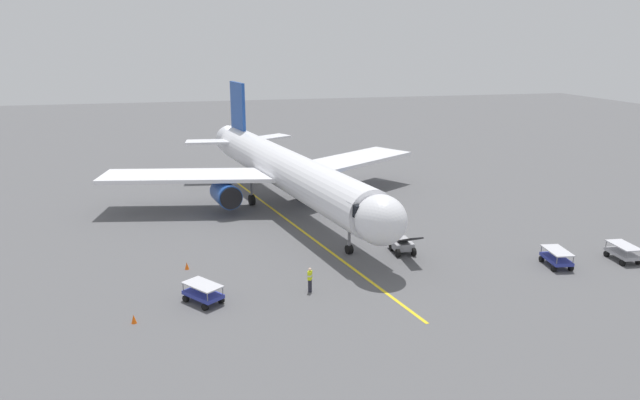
{
  "coord_description": "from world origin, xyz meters",
  "views": [
    {
      "loc": [
        8.94,
        55.29,
        16.16
      ],
      "look_at": [
        -2.08,
        8.78,
        3.0
      ],
      "focal_mm": 32.48,
      "sensor_mm": 36.0,
      "label": 1
    }
  ],
  "objects_px": {
    "ground_crew_marshaller": "(310,279)",
    "baggage_cart_near_nose": "(557,258)",
    "belt_loader_rear_apron": "(402,244)",
    "baggage_cart_portside": "(203,293)",
    "airplane": "(285,170)",
    "safety_cone_nose_left": "(187,266)",
    "safety_cone_nose_right": "(134,319)",
    "baggage_cart_starboard_side": "(623,252)"
  },
  "relations": [
    {
      "from": "airplane",
      "to": "baggage_cart_starboard_side",
      "type": "distance_m",
      "value": 30.16
    },
    {
      "from": "baggage_cart_near_nose",
      "to": "baggage_cart_portside",
      "type": "relative_size",
      "value": 0.95
    },
    {
      "from": "baggage_cart_near_nose",
      "to": "safety_cone_nose_left",
      "type": "bearing_deg",
      "value": -12.07
    },
    {
      "from": "baggage_cart_starboard_side",
      "to": "safety_cone_nose_left",
      "type": "distance_m",
      "value": 32.86
    },
    {
      "from": "ground_crew_marshaller",
      "to": "baggage_cart_near_nose",
      "type": "xyz_separation_m",
      "value": [
        -18.77,
        -0.23,
        -0.23
      ]
    },
    {
      "from": "airplane",
      "to": "baggage_cart_portside",
      "type": "relative_size",
      "value": 13.74
    },
    {
      "from": "ground_crew_marshaller",
      "to": "baggage_cart_starboard_side",
      "type": "relative_size",
      "value": 0.63
    },
    {
      "from": "belt_loader_rear_apron",
      "to": "baggage_cart_starboard_side",
      "type": "bearing_deg",
      "value": 160.83
    },
    {
      "from": "baggage_cart_near_nose",
      "to": "safety_cone_nose_left",
      "type": "height_order",
      "value": "baggage_cart_near_nose"
    },
    {
      "from": "safety_cone_nose_left",
      "to": "safety_cone_nose_right",
      "type": "xyz_separation_m",
      "value": [
        3.18,
        7.89,
        0.0
      ]
    },
    {
      "from": "baggage_cart_near_nose",
      "to": "baggage_cart_starboard_side",
      "type": "relative_size",
      "value": 1.02
    },
    {
      "from": "safety_cone_nose_left",
      "to": "airplane",
      "type": "bearing_deg",
      "value": -125.14
    },
    {
      "from": "baggage_cart_near_nose",
      "to": "baggage_cart_starboard_side",
      "type": "bearing_deg",
      "value": 178.45
    },
    {
      "from": "baggage_cart_portside",
      "to": "belt_loader_rear_apron",
      "type": "height_order",
      "value": "belt_loader_rear_apron"
    },
    {
      "from": "airplane",
      "to": "safety_cone_nose_left",
      "type": "bearing_deg",
      "value": 54.86
    },
    {
      "from": "baggage_cart_portside",
      "to": "baggage_cart_starboard_side",
      "type": "distance_m",
      "value": 31.38
    },
    {
      "from": "belt_loader_rear_apron",
      "to": "baggage_cart_near_nose",
      "type": "bearing_deg",
      "value": 152.25
    },
    {
      "from": "ground_crew_marshaller",
      "to": "belt_loader_rear_apron",
      "type": "height_order",
      "value": "belt_loader_rear_apron"
    },
    {
      "from": "ground_crew_marshaller",
      "to": "belt_loader_rear_apron",
      "type": "bearing_deg",
      "value": -147.38
    },
    {
      "from": "airplane",
      "to": "belt_loader_rear_apron",
      "type": "bearing_deg",
      "value": 115.51
    },
    {
      "from": "ground_crew_marshaller",
      "to": "belt_loader_rear_apron",
      "type": "relative_size",
      "value": 0.37
    },
    {
      "from": "ground_crew_marshaller",
      "to": "baggage_cart_starboard_side",
      "type": "bearing_deg",
      "value": -179.81
    },
    {
      "from": "ground_crew_marshaller",
      "to": "safety_cone_nose_left",
      "type": "distance_m",
      "value": 9.93
    },
    {
      "from": "baggage_cart_portside",
      "to": "belt_loader_rear_apron",
      "type": "distance_m",
      "value": 16.62
    },
    {
      "from": "ground_crew_marshaller",
      "to": "safety_cone_nose_left",
      "type": "bearing_deg",
      "value": -36.82
    },
    {
      "from": "ground_crew_marshaller",
      "to": "baggage_cart_near_nose",
      "type": "relative_size",
      "value": 0.62
    },
    {
      "from": "baggage_cart_portside",
      "to": "belt_loader_rear_apron",
      "type": "xyz_separation_m",
      "value": [
        -15.66,
        -5.57,
        0.06
      ]
    },
    {
      "from": "belt_loader_rear_apron",
      "to": "safety_cone_nose_left",
      "type": "distance_m",
      "value": 16.62
    },
    {
      "from": "ground_crew_marshaller",
      "to": "safety_cone_nose_right",
      "type": "distance_m",
      "value": 11.3
    },
    {
      "from": "airplane",
      "to": "baggage_cart_near_nose",
      "type": "bearing_deg",
      "value": 130.8
    },
    {
      "from": "ground_crew_marshaller",
      "to": "baggage_cart_near_nose",
      "type": "height_order",
      "value": "ground_crew_marshaller"
    },
    {
      "from": "ground_crew_marshaller",
      "to": "baggage_cart_portside",
      "type": "height_order",
      "value": "ground_crew_marshaller"
    },
    {
      "from": "ground_crew_marshaller",
      "to": "belt_loader_rear_apron",
      "type": "distance_m",
      "value": 10.29
    },
    {
      "from": "baggage_cart_near_nose",
      "to": "belt_loader_rear_apron",
      "type": "xyz_separation_m",
      "value": [
        10.1,
        -5.31,
        0.06
      ]
    },
    {
      "from": "baggage_cart_near_nose",
      "to": "safety_cone_nose_right",
      "type": "bearing_deg",
      "value": 4.18
    },
    {
      "from": "safety_cone_nose_right",
      "to": "baggage_cart_portside",
      "type": "bearing_deg",
      "value": -154.93
    },
    {
      "from": "airplane",
      "to": "baggage_cart_starboard_side",
      "type": "bearing_deg",
      "value": 138.76
    },
    {
      "from": "baggage_cart_portside",
      "to": "safety_cone_nose_left",
      "type": "relative_size",
      "value": 5.31
    },
    {
      "from": "ground_crew_marshaller",
      "to": "baggage_cart_portside",
      "type": "relative_size",
      "value": 0.59
    },
    {
      "from": "baggage_cart_near_nose",
      "to": "baggage_cart_portside",
      "type": "bearing_deg",
      "value": 0.56
    },
    {
      "from": "airplane",
      "to": "safety_cone_nose_right",
      "type": "relative_size",
      "value": 72.93
    },
    {
      "from": "ground_crew_marshaller",
      "to": "baggage_cart_starboard_side",
      "type": "height_order",
      "value": "ground_crew_marshaller"
    }
  ]
}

